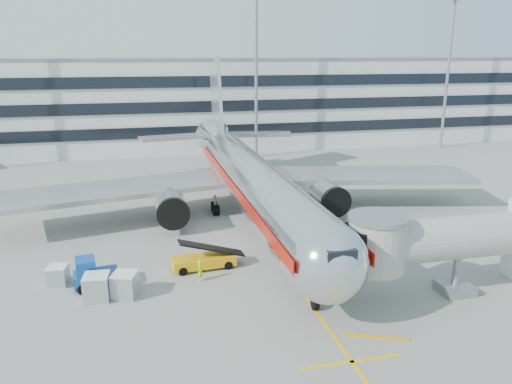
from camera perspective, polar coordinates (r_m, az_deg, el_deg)
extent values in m
plane|color=gray|center=(41.08, 2.88, -8.01)|extent=(180.00, 180.00, 0.00)
cube|color=#ECB40C|center=(50.09, -0.33, -3.56)|extent=(0.25, 70.00, 0.01)
cube|color=#ECB40C|center=(29.55, 10.92, -18.51)|extent=(6.00, 0.25, 0.01)
cylinder|color=silver|center=(47.00, 0.22, 0.50)|extent=(5.00, 36.00, 5.00)
sphere|color=silver|center=(30.75, 8.26, -8.03)|extent=(5.00, 5.00, 5.00)
cone|color=silver|center=(68.93, -4.34, 5.83)|extent=(5.00, 10.00, 5.00)
cube|color=black|center=(29.04, 9.44, -7.13)|extent=(1.80, 1.20, 0.90)
cube|color=#B7B7BC|center=(56.50, 11.79, 1.92)|extent=(24.95, 12.07, 0.50)
cube|color=#B7B7BC|center=(51.32, -15.54, 0.29)|extent=(24.95, 12.07, 0.50)
cylinder|color=#99999E|center=(51.75, 8.32, -0.54)|extent=(3.00, 4.20, 3.00)
cylinder|color=#99999E|center=(48.31, -9.62, -1.77)|extent=(3.00, 4.20, 3.00)
cylinder|color=black|center=(49.98, 9.16, -1.16)|extent=(3.10, 0.50, 3.10)
cylinder|color=black|center=(46.41, -9.44, -2.49)|extent=(3.10, 0.50, 3.10)
cube|color=#B7B7BC|center=(68.81, -4.48, 9.51)|extent=(0.45, 9.39, 13.72)
cube|color=#B7B7BC|center=(70.86, -0.06, 6.64)|extent=(10.41, 4.94, 0.35)
cube|color=#B7B7BC|center=(69.17, -9.01, 6.22)|extent=(10.41, 4.94, 0.35)
cylinder|color=gray|center=(33.85, 6.78, -11.85)|extent=(0.24, 0.24, 1.80)
cylinder|color=black|center=(34.06, 6.75, -12.53)|extent=(0.35, 0.90, 0.90)
cylinder|color=gray|center=(54.23, 2.00, -0.95)|extent=(0.30, 0.30, 2.00)
cylinder|color=gray|center=(52.95, -4.70, -1.41)|extent=(0.30, 0.30, 2.00)
cube|color=#A6150B|center=(47.56, 3.17, 1.03)|extent=(0.06, 38.00, 0.90)
cube|color=#A6150B|center=(46.41, -2.81, 0.67)|extent=(0.06, 38.00, 0.90)
cylinder|color=#A8A8A3|center=(37.28, 22.34, -4.79)|extent=(13.00, 3.00, 3.00)
cylinder|color=#A8A8A3|center=(34.09, 13.64, -5.91)|extent=(3.80, 3.80, 3.40)
cylinder|color=gray|center=(33.45, 13.84, -2.88)|extent=(4.00, 4.00, 0.30)
cube|color=black|center=(33.54, 11.64, -6.15)|extent=(1.40, 2.60, 2.60)
cylinder|color=gray|center=(38.22, 21.93, -8.46)|extent=(0.56, 0.56, 3.20)
cube|color=gray|center=(38.72, 21.74, -10.15)|extent=(2.20, 2.20, 0.70)
cylinder|color=black|center=(38.23, 20.62, -10.37)|extent=(0.35, 0.70, 0.70)
cylinder|color=black|center=(39.22, 22.84, -9.94)|extent=(0.35, 0.70, 0.70)
cube|color=silver|center=(95.11, -7.04, 10.09)|extent=(150.00, 24.00, 15.00)
cube|color=black|center=(83.61, -5.99, 6.96)|extent=(150.00, 0.30, 1.80)
cube|color=black|center=(83.11, -6.07, 9.69)|extent=(150.00, 0.30, 1.80)
cube|color=black|center=(82.80, -6.15, 12.44)|extent=(150.00, 0.30, 1.80)
cube|color=gray|center=(94.70, -7.21, 14.79)|extent=(150.00, 24.00, 0.60)
cylinder|color=gray|center=(80.40, 0.02, 12.79)|extent=(0.50, 0.50, 25.00)
cylinder|color=gray|center=(94.31, 21.04, 12.20)|extent=(0.50, 0.50, 25.00)
cube|color=orange|center=(39.93, -6.01, -7.84)|extent=(5.07, 2.20, 0.78)
cube|color=black|center=(39.54, -6.05, -6.50)|extent=(5.27, 1.67, 1.72)
cylinder|color=black|center=(40.45, -8.75, -8.05)|extent=(0.70, 0.37, 0.67)
cylinder|color=black|center=(39.04, -8.35, -8.94)|extent=(0.70, 0.37, 0.67)
cylinder|color=black|center=(41.12, -3.78, -7.50)|extent=(0.70, 0.37, 0.67)
cylinder|color=black|center=(39.72, -3.20, -8.35)|extent=(0.70, 0.37, 0.67)
cube|color=#0D4094|center=(38.43, -17.77, -9.35)|extent=(3.31, 2.18, 1.00)
cube|color=#0D4094|center=(38.02, -18.90, -8.09)|extent=(1.54, 1.83, 1.22)
cube|color=black|center=(37.87, -18.95, -7.55)|extent=(1.40, 1.59, 0.11)
cylinder|color=black|center=(39.31, -19.28, -9.45)|extent=(0.81, 0.43, 0.77)
cylinder|color=black|center=(37.80, -19.16, -10.47)|extent=(0.81, 0.43, 0.77)
cylinder|color=black|center=(39.37, -16.36, -9.14)|extent=(0.81, 0.43, 0.77)
cylinder|color=black|center=(37.86, -16.11, -10.15)|extent=(0.81, 0.43, 0.77)
cube|color=#AAACB1|center=(36.48, -14.73, -10.27)|extent=(2.06, 2.06, 1.68)
cube|color=white|center=(36.12, -14.83, -9.04)|extent=(2.06, 2.06, 0.06)
cube|color=#AAACB1|center=(39.75, -21.68, -8.90)|extent=(1.58, 1.58, 1.41)
cube|color=white|center=(39.47, -21.79, -7.94)|extent=(1.58, 1.58, 0.05)
cube|color=#AAACB1|center=(36.60, -17.72, -10.36)|extent=(1.85, 1.85, 1.76)
cube|color=white|center=(36.23, -17.84, -9.08)|extent=(1.85, 1.85, 0.07)
imported|color=#C4FF1A|center=(37.77, -6.38, -8.94)|extent=(0.64, 0.71, 1.63)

